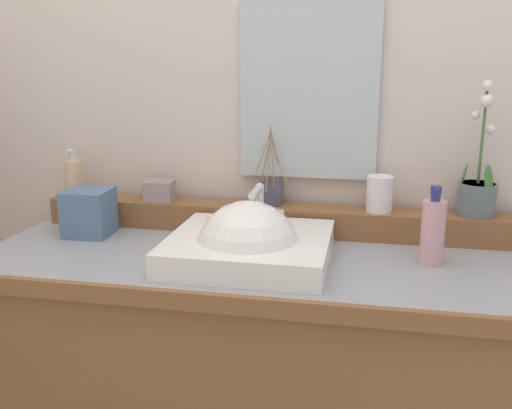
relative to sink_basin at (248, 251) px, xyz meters
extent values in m
cube|color=beige|center=(0.02, 0.45, 0.51)|extent=(3.03, 0.20, 2.73)
cube|color=brown|center=(0.02, 0.06, -0.46)|extent=(1.50, 0.56, 0.80)
cube|color=#93969F|center=(0.02, 0.06, -0.05)|extent=(1.52, 0.58, 0.04)
cube|color=brown|center=(0.02, -0.23, -0.05)|extent=(1.52, 0.02, 0.04)
cube|color=brown|center=(0.02, 0.28, 0.01)|extent=(1.44, 0.11, 0.08)
cube|color=white|center=(0.00, 0.01, 0.01)|extent=(0.42, 0.40, 0.07)
sphere|color=white|center=(0.00, -0.01, 0.00)|extent=(0.28, 0.28, 0.28)
cylinder|color=silver|center=(0.00, 0.15, 0.09)|extent=(0.02, 0.02, 0.10)
cylinder|color=silver|center=(0.00, 0.10, 0.14)|extent=(0.02, 0.11, 0.02)
sphere|color=silver|center=(0.00, 0.15, 0.14)|extent=(0.03, 0.03, 0.03)
cylinder|color=silver|center=(-0.06, 0.15, 0.06)|extent=(0.03, 0.03, 0.04)
cylinder|color=silver|center=(0.05, 0.15, 0.06)|extent=(0.03, 0.03, 0.04)
ellipsoid|color=silver|center=(-0.12, 0.12, 0.05)|extent=(0.07, 0.04, 0.02)
cylinder|color=slate|center=(0.60, 0.29, 0.10)|extent=(0.11, 0.11, 0.09)
cylinder|color=tan|center=(0.60, 0.29, 0.14)|extent=(0.10, 0.10, 0.01)
cylinder|color=#476B38|center=(0.60, 0.29, 0.28)|extent=(0.01, 0.01, 0.27)
ellipsoid|color=#387033|center=(0.62, 0.25, 0.16)|extent=(0.04, 0.04, 0.09)
ellipsoid|color=#387033|center=(0.56, 0.29, 0.16)|extent=(0.03, 0.03, 0.08)
sphere|color=silver|center=(0.63, 0.31, 0.30)|extent=(0.03, 0.03, 0.03)
sphere|color=silver|center=(0.58, 0.30, 0.34)|extent=(0.02, 0.02, 0.02)
sphere|color=silver|center=(0.60, 0.27, 0.38)|extent=(0.03, 0.03, 0.03)
sphere|color=silver|center=(0.60, 0.28, 0.42)|extent=(0.03, 0.03, 0.03)
cylinder|color=#DCB88A|center=(-0.64, 0.27, 0.11)|extent=(0.05, 0.05, 0.12)
cylinder|color=silver|center=(-0.64, 0.27, 0.18)|extent=(0.02, 0.02, 0.02)
cylinder|color=silver|center=(-0.64, 0.27, 0.20)|extent=(0.02, 0.02, 0.02)
cylinder|color=silver|center=(-0.64, 0.26, 0.20)|extent=(0.01, 0.03, 0.01)
cylinder|color=white|center=(0.33, 0.27, 0.11)|extent=(0.08, 0.08, 0.11)
cube|color=#43455E|center=(0.00, 0.30, 0.08)|extent=(0.07, 0.07, 0.06)
cylinder|color=#9E7A4C|center=(0.03, 0.29, 0.18)|extent=(0.06, 0.01, 0.16)
cylinder|color=#9E7A4C|center=(0.02, 0.33, 0.20)|extent=(0.03, 0.06, 0.19)
cylinder|color=#9E7A4C|center=(0.00, 0.32, 0.20)|extent=(0.02, 0.06, 0.19)
cylinder|color=#9E7A4C|center=(-0.01, 0.31, 0.18)|extent=(0.04, 0.03, 0.15)
cylinder|color=#9E7A4C|center=(-0.02, 0.29, 0.19)|extent=(0.06, 0.02, 0.17)
cylinder|color=#9E7A4C|center=(0.00, 0.27, 0.18)|extent=(0.01, 0.06, 0.15)
cylinder|color=#9E7A4C|center=(0.01, 0.29, 0.19)|extent=(0.02, 0.03, 0.18)
cube|color=gray|center=(-0.35, 0.27, 0.09)|extent=(0.09, 0.08, 0.06)
cylinder|color=#D398A2|center=(0.47, 0.08, 0.06)|extent=(0.06, 0.06, 0.17)
cylinder|color=navy|center=(0.47, 0.08, 0.15)|extent=(0.02, 0.02, 0.02)
cylinder|color=navy|center=(0.47, 0.08, 0.17)|extent=(0.03, 0.03, 0.02)
cylinder|color=navy|center=(0.47, 0.06, 0.17)|extent=(0.01, 0.03, 0.01)
cube|color=slate|center=(-0.52, 0.13, 0.04)|extent=(0.14, 0.14, 0.14)
cube|color=silver|center=(0.11, 0.34, 0.39)|extent=(0.41, 0.02, 0.52)
camera|label=1|loc=(0.30, -1.37, 0.49)|focal=39.64mm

